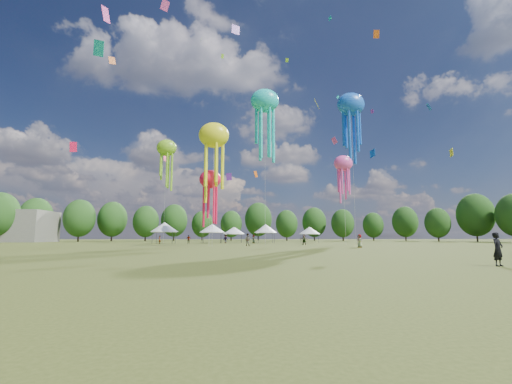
{
  "coord_description": "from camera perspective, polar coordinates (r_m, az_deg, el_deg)",
  "views": [
    {
      "loc": [
        -5.07,
        -19.02,
        1.48
      ],
      "look_at": [
        -2.44,
        15.0,
        6.0
      ],
      "focal_mm": 23.46,
      "sensor_mm": 36.0,
      "label": 1
    }
  ],
  "objects": [
    {
      "name": "ground",
      "position": [
        19.74,
        10.71,
        -11.72
      ],
      "size": [
        300.0,
        300.0,
        0.0
      ],
      "primitive_type": "plane",
      "color": "#384416",
      "rests_on": "ground"
    },
    {
      "name": "spectators_far",
      "position": [
        64.26,
        1.68,
        -8.07
      ],
      "size": [
        39.49,
        30.71,
        1.88
      ],
      "color": "gray",
      "rests_on": "ground"
    },
    {
      "name": "treeline",
      "position": [
        81.7,
        -3.57,
        -3.98
      ],
      "size": [
        201.57,
        95.24,
        13.43
      ],
      "color": "#38281C",
      "rests_on": "ground"
    },
    {
      "name": "small_kites",
      "position": [
        67.99,
        -2.3,
        16.83
      ],
      "size": [
        69.03,
        63.49,
        40.37
      ],
      "color": "#FFFC1A",
      "rests_on": "ground"
    },
    {
      "name": "show_kites",
      "position": [
        64.33,
        5.05,
        9.96
      ],
      "size": [
        44.07,
        22.4,
        32.56
      ],
      "color": "#FFFC1A",
      "rests_on": "ground"
    },
    {
      "name": "observer_main",
      "position": [
        20.76,
        35.95,
        -7.9
      ],
      "size": [
        0.72,
        0.6,
        1.67
      ],
      "primitive_type": "imported",
      "rotation": [
        0.0,
        0.0,
        0.39
      ],
      "color": "black",
      "rests_on": "ground"
    },
    {
      "name": "spectator_near",
      "position": [
        51.55,
        -1.46,
        -8.14
      ],
      "size": [
        1.13,
        1.03,
        1.9
      ],
      "primitive_type": "imported",
      "rotation": [
        0.0,
        0.0,
        2.73
      ],
      "color": "gray",
      "rests_on": "ground"
    },
    {
      "name": "festival_tents",
      "position": [
        73.45,
        -4.56,
        -6.28
      ],
      "size": [
        36.37,
        11.81,
        4.32
      ],
      "color": "#47474C",
      "rests_on": "ground"
    }
  ]
}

